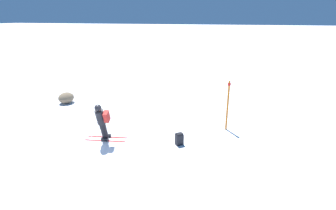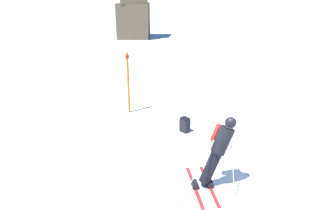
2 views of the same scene
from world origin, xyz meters
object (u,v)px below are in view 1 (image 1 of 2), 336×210
Objects in this scene: exposed_boulder_0 at (66,98)px; spare_backpack at (179,139)px; skier at (102,121)px; trail_marker at (228,104)px.

spare_backpack is at bearing 66.13° from exposed_boulder_0.
skier reaches higher than exposed_boulder_0.
trail_marker is (-2.73, 4.73, 0.26)m from skier.
spare_backpack is 2.85m from trail_marker.
trail_marker is at bearing 110.59° from skier.
exposed_boulder_0 is at bearing -64.51° from spare_backpack.
skier is 3.58× the size of spare_backpack.
spare_backpack is 0.22× the size of trail_marker.
trail_marker is at bearing -170.72° from spare_backpack.
spare_backpack is at bearing -40.09° from trail_marker.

